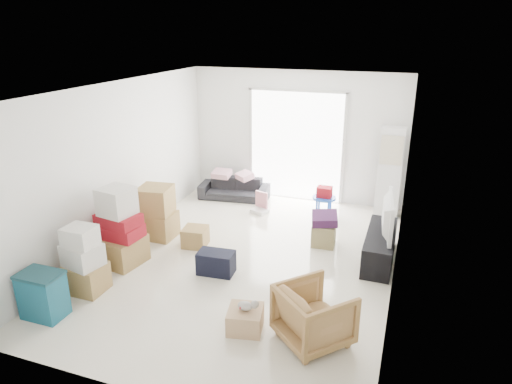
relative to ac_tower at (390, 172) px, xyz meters
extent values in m
cube|color=white|center=(-1.95, -2.65, -0.99)|extent=(4.50, 6.00, 0.24)
cube|color=white|center=(-1.95, -2.65, 1.95)|extent=(4.50, 6.00, 0.24)
cube|color=white|center=(-1.95, 0.47, 0.48)|extent=(4.50, 0.24, 2.70)
cube|color=white|center=(-1.95, -5.77, 0.48)|extent=(4.50, 0.24, 2.70)
cube|color=white|center=(-4.32, -2.65, 0.48)|extent=(0.24, 6.00, 2.70)
cube|color=white|center=(0.42, -2.65, 0.48)|extent=(0.24, 6.00, 2.70)
cube|color=white|center=(-1.95, 0.33, 0.27)|extent=(2.00, 0.01, 2.30)
cube|color=silver|center=(-2.95, 0.32, 0.27)|extent=(0.06, 0.04, 2.30)
cube|color=silver|center=(-0.95, 0.32, 0.27)|extent=(0.06, 0.04, 2.30)
cube|color=silver|center=(-1.95, 0.32, 1.42)|extent=(2.10, 0.04, 0.06)
cube|color=silver|center=(0.00, 0.00, 0.00)|extent=(0.45, 0.30, 1.75)
cube|color=black|center=(0.05, -1.96, -0.64)|extent=(0.43, 1.43, 0.48)
imported|color=black|center=(0.05, -1.96, -0.33)|extent=(0.70, 1.10, 0.14)
imported|color=#2A2A2F|center=(-3.16, -0.15, -0.58)|extent=(1.53, 0.62, 0.58)
cube|color=#DDA1AA|center=(-3.45, -0.15, -0.23)|extent=(0.37, 0.30, 0.12)
cube|color=#DDA1AA|center=(-2.93, -0.11, -0.23)|extent=(0.48, 0.47, 0.13)
imported|color=#AE7D4D|center=(-0.50, -4.25, -0.49)|extent=(1.03, 1.03, 0.77)
cube|color=#105067|center=(-3.85, -4.91, -0.73)|extent=(0.52, 0.37, 0.29)
cube|color=#105067|center=(-3.85, -4.91, -0.44)|extent=(0.52, 0.37, 0.29)
cube|color=#0C333D|center=(-3.85, -4.91, -0.27)|extent=(0.54, 0.38, 0.04)
cube|color=tan|center=(-3.75, -4.24, -0.68)|extent=(0.53, 0.44, 0.40)
cube|color=white|center=(-3.75, -4.24, -0.32)|extent=(0.56, 0.49, 0.31)
cube|color=white|center=(-3.75, -4.24, -0.03)|extent=(0.40, 0.36, 0.27)
cube|color=tan|center=(-3.75, -3.38, -0.65)|extent=(0.70, 0.70, 0.44)
cube|color=red|center=(-3.75, -3.38, -0.33)|extent=(0.71, 0.50, 0.20)
cube|color=red|center=(-3.75, -3.38, -0.14)|extent=(0.70, 0.52, 0.18)
cube|color=white|center=(-3.75, -3.38, 0.16)|extent=(0.54, 0.52, 0.42)
cube|color=tan|center=(-3.72, -2.37, -0.65)|extent=(0.62, 0.52, 0.45)
cube|color=tan|center=(-3.72, -2.37, -0.19)|extent=(0.60, 0.60, 0.48)
cube|color=tan|center=(-2.93, -2.47, -0.71)|extent=(0.44, 0.44, 0.33)
cube|color=black|center=(-2.23, -3.19, -0.70)|extent=(0.56, 0.36, 0.35)
cube|color=#938755|center=(-0.89, -1.72, -0.68)|extent=(0.40, 0.40, 0.38)
cube|color=#3F1A42|center=(-0.89, -1.72, -0.42)|extent=(0.50, 0.50, 0.14)
cylinder|color=blue|center=(-1.15, -0.46, -0.50)|extent=(0.46, 0.46, 0.04)
cylinder|color=blue|center=(-1.03, -0.35, -0.70)|extent=(0.04, 0.04, 0.36)
cylinder|color=blue|center=(-1.26, -0.35, -0.70)|extent=(0.04, 0.04, 0.36)
cylinder|color=blue|center=(-1.26, -0.58, -0.70)|extent=(0.04, 0.04, 0.36)
cylinder|color=blue|center=(-1.03, -0.58, -0.70)|extent=(0.04, 0.04, 0.36)
cube|color=red|center=(-1.15, -0.46, -0.38)|extent=(0.28, 0.22, 0.20)
cube|color=silver|center=(-2.38, -0.74, -0.84)|extent=(0.37, 0.35, 0.08)
cube|color=#CE7787|center=(-2.38, -0.63, -0.63)|extent=(0.28, 0.13, 0.33)
cube|color=tan|center=(-1.33, -4.31, -0.74)|extent=(0.49, 0.49, 0.28)
ellipsoid|color=#B2ADA8|center=(-1.33, -4.31, -0.54)|extent=(0.20, 0.14, 0.11)
cube|color=red|center=(-1.33, -4.31, -0.54)|extent=(0.16, 0.14, 0.03)
sphere|color=#B2ADA8|center=(-1.22, -4.28, -0.52)|extent=(0.10, 0.10, 0.10)
camera|label=1|loc=(0.36, -8.70, 2.65)|focal=32.00mm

